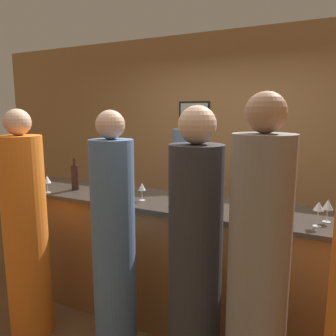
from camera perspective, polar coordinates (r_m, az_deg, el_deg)
name	(u,v)px	position (r m, az deg, el deg)	size (l,w,h in m)	color
ground_plane	(167,315)	(3.18, -0.19, -24.27)	(14.00, 14.00, 0.00)	brown
back_wall	(230,141)	(4.41, 10.76, 4.66)	(8.00, 0.08, 2.80)	#A37547
bar_counter	(167,259)	(2.91, -0.20, -15.59)	(3.22, 0.64, 1.06)	brown
bartender	(190,202)	(3.48, 3.84, -6.00)	(0.37, 0.37, 1.81)	#4C6B93
guest_1	(195,270)	(2.04, 4.73, -17.26)	(0.32, 0.32, 1.81)	#2D2D33
guest_2	(114,250)	(2.35, -9.39, -13.86)	(0.30, 0.30, 1.79)	#4C6B93
guest_3	(26,234)	(2.83, -23.50, -10.47)	(0.33, 0.33, 1.80)	orange
guest_4	(257,290)	(1.83, 15.25, -19.89)	(0.31, 0.31, 1.87)	gray
wine_bottle_0	(75,177)	(3.18, -15.89, -1.52)	(0.07, 0.07, 0.30)	black
wine_glass_0	(319,207)	(2.28, 24.74, -6.25)	(0.07, 0.07, 0.16)	silver
wine_glass_1	(42,178)	(3.29, -21.15, -1.69)	(0.07, 0.07, 0.14)	silver
wine_glass_2	(142,187)	(2.69, -4.56, -3.40)	(0.06, 0.06, 0.15)	silver
wine_glass_4	(47,180)	(3.14, -20.33, -1.95)	(0.07, 0.07, 0.16)	silver
wine_glass_5	(328,205)	(2.40, 26.08, -5.85)	(0.07, 0.07, 0.16)	silver
wine_glass_6	(111,183)	(2.89, -9.89, -2.56)	(0.07, 0.07, 0.15)	silver
wine_glass_7	(246,197)	(2.41, 13.37, -5.02)	(0.07, 0.07, 0.15)	silver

